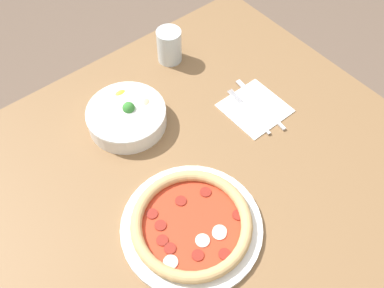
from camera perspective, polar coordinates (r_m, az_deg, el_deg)
ground_plane at (r=1.74m, az=-0.55°, el=-17.71°), size 8.00×8.00×0.00m
dining_table at (r=1.13m, az=-0.81°, el=-7.08°), size 1.16×0.96×0.78m
pizza at (r=0.95m, az=-0.06°, el=-10.68°), size 0.32×0.32×0.04m
bowl at (r=1.12m, az=-8.74°, el=3.75°), size 0.21×0.21×0.07m
napkin at (r=1.17m, az=8.37°, el=4.76°), size 0.16×0.16×0.00m
fork at (r=1.16m, az=7.63°, el=4.29°), size 0.03×0.18×0.00m
knife at (r=1.18m, az=9.34°, el=5.02°), size 0.04×0.21×0.01m
glass at (r=1.26m, az=-3.05°, el=12.96°), size 0.07×0.07×0.10m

